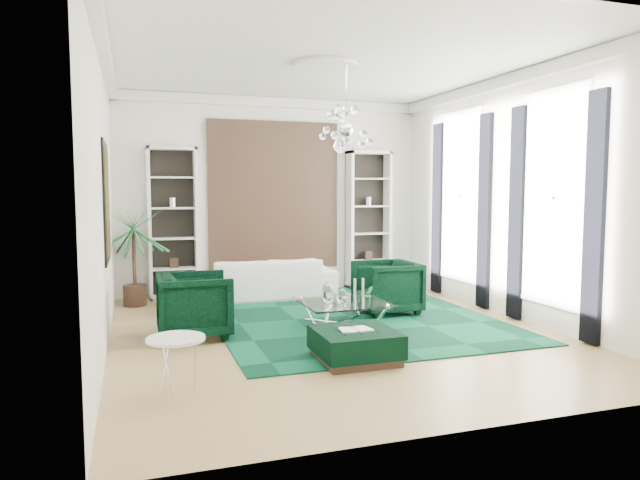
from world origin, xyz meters
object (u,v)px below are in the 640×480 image
object	(u,v)px
sofa	(265,279)
ottoman_front	(355,345)
side_table	(176,366)
armchair_right	(387,287)
armchair_left	(195,305)
ottoman_side	(198,298)
coffee_table	(343,315)
palm	(134,243)

from	to	relation	value
sofa	ottoman_front	distance (m)	4.15
ottoman_front	side_table	distance (m)	2.13
side_table	armchair_right	bearing A→B (deg)	37.57
armchair_left	side_table	bearing A→B (deg)	169.48
sofa	ottoman_side	size ratio (longest dim) A/B	2.86
armchair_left	ottoman_front	size ratio (longest dim) A/B	1.06
sofa	coffee_table	world-z (taller)	sofa
armchair_left	coffee_table	size ratio (longest dim) A/B	0.82
armchair_left	side_table	size ratio (longest dim) A/B	1.70
ottoman_front	coffee_table	bearing A→B (deg)	74.98
sofa	ottoman_side	world-z (taller)	sofa
palm	sofa	bearing A→B (deg)	-1.35
side_table	ottoman_front	bearing A→B (deg)	12.34
sofa	ottoman_front	size ratio (longest dim) A/B	2.78
armchair_left	coffee_table	distance (m)	2.11
armchair_right	ottoman_side	world-z (taller)	armchair_right
coffee_table	armchair_left	bearing A→B (deg)	174.81
sofa	coffee_table	xyz separation A→B (m)	(0.56, -2.65, -0.17)
ottoman_side	side_table	bearing A→B (deg)	-99.07
side_table	palm	world-z (taller)	palm
ottoman_front	side_table	bearing A→B (deg)	-167.66
coffee_table	ottoman_side	xyz separation A→B (m)	(-1.85, 1.99, -0.01)
ottoman_side	palm	distance (m)	1.52
sofa	armchair_left	distance (m)	2.89
armchair_right	palm	bearing A→B (deg)	-116.44
armchair_right	ottoman_front	size ratio (longest dim) A/B	1.03
side_table	palm	distance (m)	4.74
sofa	side_table	xyz separation A→B (m)	(-1.92, -4.60, -0.10)
coffee_table	armchair_right	bearing A→B (deg)	36.01
side_table	palm	bearing A→B (deg)	94.52
palm	ottoman_side	bearing A→B (deg)	-35.50
armchair_left	palm	distance (m)	2.71
armchair_right	ottoman_side	bearing A→B (deg)	-112.93
armchair_left	armchair_right	world-z (taller)	armchair_left
palm	armchair_left	bearing A→B (deg)	-73.04
coffee_table	ottoman_front	size ratio (longest dim) A/B	1.29
sofa	armchair_right	xyz separation A→B (m)	(1.61, -1.89, 0.06)
armchair_left	armchair_right	bearing A→B (deg)	-79.65
ottoman_side	palm	bearing A→B (deg)	144.50
ottoman_front	palm	distance (m)	4.95
sofa	ottoman_side	xyz separation A→B (m)	(-1.29, -0.66, -0.17)
coffee_table	side_table	bearing A→B (deg)	-141.79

